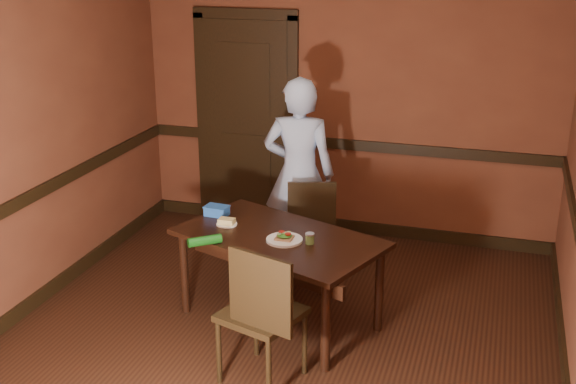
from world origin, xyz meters
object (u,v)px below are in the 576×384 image
Objects in this scene: chair_near at (262,311)px; sauce_jar at (310,238)px; dining_table at (279,279)px; sandwich_plate at (284,239)px; chair_far at (300,238)px; food_tub at (217,211)px; person at (299,174)px; cheese_saucer at (227,222)px.

chair_near is 0.75m from sauce_jar.
sandwich_plate is at bearing -29.32° from dining_table.
food_tub is at bearing -164.85° from chair_far.
sauce_jar is 0.40× the size of food_tub.
sandwich_plate is at bearing -21.42° from food_tub.
sauce_jar is at bearing 2.96° from sandwich_plate.
person is at bearing 100.87° from sandwich_plate.
chair_far is at bearing 111.61° from sauce_jar.
chair_near is at bearing -56.08° from cheese_saucer.
sauce_jar is 0.49× the size of cheese_saucer.
food_tub is (-0.85, 0.32, -0.00)m from sauce_jar.
sandwich_plate is 1.36× the size of food_tub.
person reaches higher than food_tub.
chair_near is at bearing 91.59° from person.
sauce_jar is at bearing -12.79° from cheese_saucer.
sandwich_plate is at bearing -177.04° from sauce_jar.
sauce_jar is (0.40, -1.10, -0.11)m from person.
chair_near reaches higher than sauce_jar.
food_tub is (-0.45, -0.77, -0.11)m from person.
food_tub reaches higher than cheese_saucer.
dining_table is 0.79m from chair_near.
dining_table is 0.76m from food_tub.
cheese_saucer is (-0.70, 0.16, -0.02)m from sauce_jar.
cheese_saucer is at bearing -42.53° from food_tub.
chair_near is 1.05m from cheese_saucer.
person is at bearing 72.05° from cheese_saucer.
food_tub is (-0.66, 0.33, 0.02)m from sandwich_plate.
food_tub is (-0.60, 0.25, 0.39)m from dining_table.
sandwich_plate is (0.07, -0.08, 0.37)m from dining_table.
chair_near is 3.74× the size of sandwich_plate.
cheese_saucer is at bearing 161.82° from sandwich_plate.
dining_table is 1.51× the size of chair_near.
chair_near reaches higher than dining_table.
cheese_saucer is at bearing 167.21° from sauce_jar.
cheese_saucer is (-0.57, 0.85, 0.23)m from chair_near.
person is 0.99m from cheese_saucer.
sauce_jar is at bearing -82.76° from chair_near.
chair_far is 0.76m from sandwich_plate.
person is at bearing 90.50° from chair_far.
sandwich_plate is at bearing 93.86° from person.
sandwich_plate is (0.08, -0.69, 0.29)m from chair_far.
chair_far reaches higher than dining_table.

